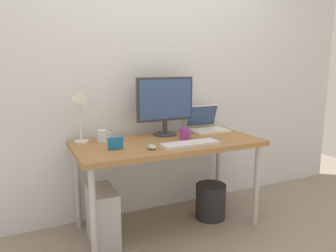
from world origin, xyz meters
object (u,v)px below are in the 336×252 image
(glass_cup, at_px, (102,136))
(laptop, at_px, (206,124))
(desk_lamp, at_px, (80,103))
(computer_tower, at_px, (102,216))
(wastebasket, at_px, (211,201))
(coffee_mug, at_px, (185,134))
(photo_frame, at_px, (116,143))
(mouse, at_px, (152,147))
(keyboard, at_px, (190,144))
(desk, at_px, (168,149))
(monitor, at_px, (165,103))

(glass_cup, bearing_deg, laptop, 2.41)
(desk_lamp, relative_size, computer_tower, 1.03)
(wastebasket, bearing_deg, laptop, 70.19)
(coffee_mug, xyz_separation_m, photo_frame, (-0.60, -0.08, 0.00))
(photo_frame, bearing_deg, wastebasket, 4.30)
(glass_cup, bearing_deg, mouse, -54.26)
(keyboard, xyz_separation_m, coffee_mug, (0.06, 0.20, 0.03))
(desk, bearing_deg, photo_frame, -169.69)
(wastebasket, bearing_deg, mouse, -165.12)
(laptop, distance_m, keyboard, 0.59)
(desk, xyz_separation_m, keyboard, (0.09, -0.20, 0.07))
(mouse, distance_m, coffee_mug, 0.40)
(laptop, distance_m, wastebasket, 0.68)
(desk_lamp, distance_m, mouse, 0.64)
(monitor, bearing_deg, keyboard, -87.45)
(monitor, xyz_separation_m, mouse, (-0.28, -0.39, -0.26))
(glass_cup, height_order, wastebasket, glass_cup)
(laptop, height_order, glass_cup, laptop)
(desk_lamp, xyz_separation_m, glass_cup, (0.15, -0.02, -0.26))
(photo_frame, distance_m, wastebasket, 1.05)
(coffee_mug, bearing_deg, computer_tower, -178.18)
(laptop, relative_size, wastebasket, 1.07)
(keyboard, height_order, computer_tower, keyboard)
(laptop, xyz_separation_m, computer_tower, (-1.04, -0.25, -0.57))
(desk, height_order, coffee_mug, coffee_mug)
(desk, distance_m, computer_tower, 0.71)
(monitor, xyz_separation_m, wastebasket, (0.33, -0.23, -0.85))
(desk_lamp, distance_m, computer_tower, 0.86)
(desk_lamp, xyz_separation_m, mouse, (0.42, -0.39, -0.29))
(keyboard, bearing_deg, photo_frame, 167.43)
(mouse, distance_m, wastebasket, 0.86)
(glass_cup, bearing_deg, keyboard, -34.56)
(keyboard, xyz_separation_m, computer_tower, (-0.64, 0.18, -0.53))
(computer_tower, bearing_deg, laptop, 13.56)
(keyboard, relative_size, computer_tower, 1.05)
(mouse, relative_size, wastebasket, 0.30)
(monitor, height_order, desk_lamp, monitor)
(keyboard, distance_m, mouse, 0.30)
(monitor, distance_m, laptop, 0.47)
(monitor, bearing_deg, coffee_mug, -69.34)
(glass_cup, height_order, computer_tower, glass_cup)
(keyboard, height_order, photo_frame, photo_frame)
(laptop, relative_size, photo_frame, 2.91)
(desk, height_order, desk_lamp, desk_lamp)
(mouse, height_order, computer_tower, mouse)
(photo_frame, bearing_deg, desk_lamp, 121.86)
(mouse, bearing_deg, wastebasket, 14.88)
(monitor, xyz_separation_m, laptop, (0.42, 0.02, -0.22))
(desk_lamp, relative_size, photo_frame, 3.95)
(keyboard, bearing_deg, desk_lamp, 150.22)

